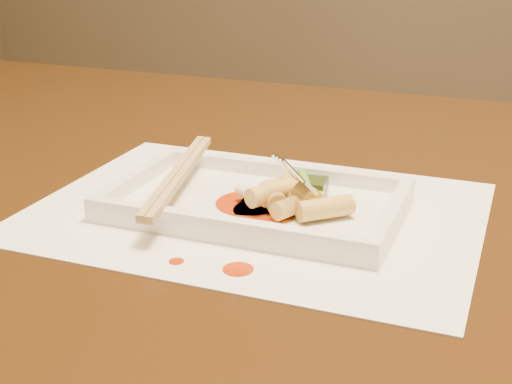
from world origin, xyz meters
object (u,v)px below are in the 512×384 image
(chopstick_a, at_px, (175,173))
(fork, at_px, (339,126))
(table, at_px, (240,268))
(plate_base, at_px, (256,206))
(placemat, at_px, (256,211))

(chopstick_a, relative_size, fork, 1.60)
(chopstick_a, xyz_separation_m, fork, (0.15, 0.02, 0.06))
(chopstick_a, bearing_deg, table, 64.99)
(plate_base, bearing_deg, table, 122.76)
(placemat, xyz_separation_m, plate_base, (0.00, 0.00, 0.00))
(chopstick_a, distance_m, fork, 0.16)
(plate_base, distance_m, chopstick_a, 0.08)
(table, distance_m, fork, 0.23)
(table, relative_size, placemat, 3.50)
(table, height_order, plate_base, plate_base)
(table, xyz_separation_m, placemat, (0.05, -0.07, 0.10))
(chopstick_a, bearing_deg, plate_base, 0.00)
(chopstick_a, height_order, fork, fork)
(placemat, relative_size, chopstick_a, 1.79)
(fork, bearing_deg, placemat, -165.58)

